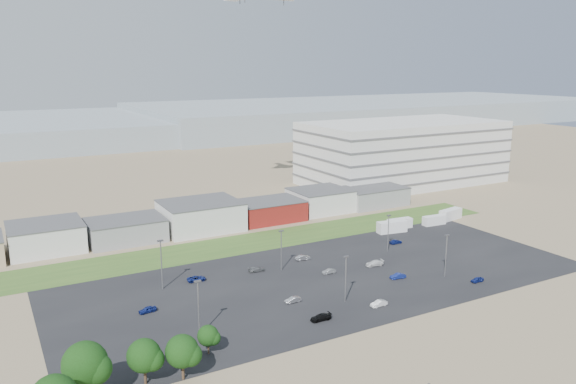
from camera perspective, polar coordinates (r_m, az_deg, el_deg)
ground at (r=110.89m, az=7.46°, el=-12.43°), size 700.00×700.00×0.00m
parking_lot at (r=128.59m, az=3.94°, el=-8.71°), size 120.00×50.00×0.01m
grass_strip at (r=152.77m, az=-4.20°, el=-5.20°), size 160.00×16.00×0.02m
hills_backdrop at (r=409.98m, az=-14.75°, el=6.35°), size 700.00×200.00×9.00m
building_row at (r=163.08m, az=-12.49°, el=-2.86°), size 170.00×20.00×8.00m
parking_garage at (r=233.55m, az=11.56°, el=3.97°), size 80.00×40.00×25.00m
box_trailer_a at (r=164.40m, az=10.51°, el=-3.50°), size 9.06×4.00×3.28m
box_trailer_b at (r=168.99m, az=11.28°, el=-3.15°), size 7.87×2.95×2.89m
box_trailer_c at (r=174.97m, az=14.62°, el=-2.79°), size 7.53×2.74×2.78m
box_trailer_d at (r=182.28m, az=16.17°, el=-2.19°), size 9.05×4.42×3.26m
tree_left at (r=87.77m, az=-19.90°, el=-16.51°), size 6.88×6.88×10.32m
tree_mid at (r=89.95m, az=-14.41°, el=-16.12°), size 5.49×5.49×8.23m
tree_right at (r=89.95m, az=-10.70°, el=-15.93°), size 5.48×5.48×8.22m
tree_near at (r=96.91m, az=-8.13°, el=-14.46°), size 3.82×3.82×5.72m
lightpole_front_l at (r=101.88m, az=-9.07°, el=-11.62°), size 1.23×0.51×10.42m
lightpole_front_m at (r=115.04m, az=5.87°, el=-8.79°), size 1.15×0.48×9.74m
lightpole_front_r at (r=132.39m, az=15.74°, el=-6.26°), size 1.17×0.49×9.92m
lightpole_back_l at (r=123.43m, az=-12.73°, el=-7.23°), size 1.29×0.54×10.96m
lightpole_back_m at (r=131.36m, az=-0.69°, el=-5.97°), size 1.14×0.47×9.69m
lightpole_back_r at (r=146.87m, az=10.14°, el=-4.15°), size 1.13×0.47×9.65m
parked_car_1 at (r=130.16m, az=11.10°, el=-8.38°), size 3.80×1.73×1.21m
parked_car_2 at (r=132.76m, az=18.67°, el=-8.43°), size 3.18×1.28×1.08m
parked_car_3 at (r=108.42m, az=3.35°, el=-12.59°), size 4.21×1.84×1.20m
parked_car_4 at (r=115.66m, az=0.51°, el=-10.91°), size 3.49×1.24×1.15m
parked_car_5 at (r=114.69m, az=-14.08°, el=-11.51°), size 3.62×1.80×1.18m
parked_car_6 at (r=132.20m, az=-3.20°, el=-7.83°), size 4.04×1.87×1.14m
parked_car_7 at (r=131.06m, az=4.18°, el=-8.05°), size 3.32×1.26×1.08m
parked_car_8 at (r=154.51m, az=10.88°, el=-4.96°), size 3.62×1.49×1.23m
parked_car_9 at (r=128.05m, az=-9.28°, el=-8.68°), size 4.29×2.19×1.16m
parked_car_10 at (r=98.48m, az=-10.91°, el=-15.58°), size 4.28×1.86×1.23m
parked_car_11 at (r=139.40m, az=1.53°, el=-6.69°), size 3.87×1.63×1.24m
parked_car_12 at (r=137.21m, az=8.79°, el=-7.15°), size 4.63×2.38×1.28m
parked_car_13 at (r=115.43m, az=9.21°, el=-11.12°), size 3.63×1.35×1.19m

